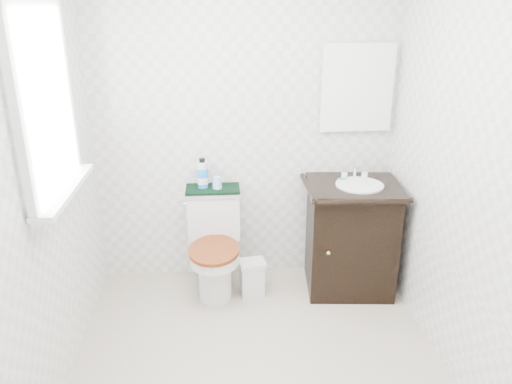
{
  "coord_description": "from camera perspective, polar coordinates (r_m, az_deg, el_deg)",
  "views": [
    {
      "loc": [
        -0.21,
        -2.32,
        2.02
      ],
      "look_at": [
        0.04,
        0.75,
        0.84
      ],
      "focal_mm": 35.0,
      "sensor_mm": 36.0,
      "label": 1
    }
  ],
  "objects": [
    {
      "name": "wall_back",
      "position": [
        3.62,
        -1.21,
        7.8
      ],
      "size": [
        2.4,
        0.0,
        2.4
      ],
      "primitive_type": "plane",
      "rotation": [
        1.57,
        0.0,
        0.0
      ],
      "color": "silver",
      "rests_on": "ground"
    },
    {
      "name": "floor",
      "position": [
        3.09,
        0.42,
        -20.01
      ],
      "size": [
        2.4,
        2.4,
        0.0
      ],
      "primitive_type": "plane",
      "color": "#AFA38D",
      "rests_on": "ground"
    },
    {
      "name": "mouthwash_bottle",
      "position": [
        3.63,
        -6.12,
        2.05
      ],
      "size": [
        0.08,
        0.08,
        0.22
      ],
      "color": "blue",
      "rests_on": "towel"
    },
    {
      "name": "window",
      "position": [
        2.75,
        -23.09,
        9.41
      ],
      "size": [
        0.02,
        0.7,
        0.9
      ],
      "primitive_type": "cube",
      "color": "white",
      "rests_on": "wall_left"
    },
    {
      "name": "mirror",
      "position": [
        3.68,
        11.49,
        11.57
      ],
      "size": [
        0.5,
        0.02,
        0.6
      ],
      "primitive_type": "cube",
      "color": "silver",
      "rests_on": "wall_back"
    },
    {
      "name": "toilet",
      "position": [
        3.7,
        -4.77,
        -6.39
      ],
      "size": [
        0.4,
        0.62,
        0.74
      ],
      "color": "silver",
      "rests_on": "floor"
    },
    {
      "name": "wall_left",
      "position": [
        2.62,
        -24.23,
        0.73
      ],
      "size": [
        0.0,
        2.4,
        2.4
      ],
      "primitive_type": "plane",
      "rotation": [
        1.57,
        0.0,
        1.57
      ],
      "color": "silver",
      "rests_on": "ground"
    },
    {
      "name": "wall_front",
      "position": [
        1.41,
        4.97,
        -14.88
      ],
      "size": [
        2.4,
        0.0,
        2.4
      ],
      "primitive_type": "plane",
      "rotation": [
        -1.57,
        0.0,
        0.0
      ],
      "color": "silver",
      "rests_on": "ground"
    },
    {
      "name": "vanity",
      "position": [
        3.72,
        10.76,
        -4.79
      ],
      "size": [
        0.69,
        0.61,
        0.92
      ],
      "color": "black",
      "rests_on": "floor"
    },
    {
      "name": "towel",
      "position": [
        3.64,
        -4.97,
        0.35
      ],
      "size": [
        0.39,
        0.22,
        0.02
      ],
      "primitive_type": "cube",
      "color": "black",
      "rests_on": "toilet"
    },
    {
      "name": "trash_bin",
      "position": [
        3.7,
        -0.45,
        -9.7
      ],
      "size": [
        0.2,
        0.17,
        0.27
      ],
      "color": "silver",
      "rests_on": "floor"
    },
    {
      "name": "wall_right",
      "position": [
        2.79,
        23.63,
        1.99
      ],
      "size": [
        0.0,
        2.4,
        2.4
      ],
      "primitive_type": "plane",
      "rotation": [
        1.57,
        0.0,
        -1.57
      ],
      "color": "silver",
      "rests_on": "ground"
    },
    {
      "name": "soap_bar",
      "position": [
        3.64,
        9.82,
        1.48
      ],
      "size": [
        0.07,
        0.05,
        0.02
      ],
      "primitive_type": "ellipsoid",
      "color": "#176870",
      "rests_on": "vanity"
    },
    {
      "name": "cup",
      "position": [
        3.61,
        -4.46,
        1.08
      ],
      "size": [
        0.07,
        0.07,
        0.09
      ],
      "primitive_type": "cone",
      "color": "#90B8EC",
      "rests_on": "towel"
    }
  ]
}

